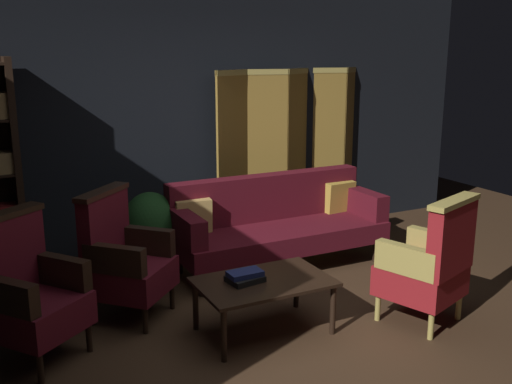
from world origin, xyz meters
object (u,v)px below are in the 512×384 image
object	(u,v)px
armchair_wing_left	(29,292)
potted_plant	(150,228)
book_navy_cloth	(245,274)
armchair_wing_right	(124,258)
book_black_cloth	(245,279)
armchair_gilt_accent	(429,264)
velvet_couch	(276,221)
folding_screen	(297,149)
coffee_table	(264,286)

from	to	relation	value
armchair_wing_left	potted_plant	world-z (taller)	armchair_wing_left
armchair_wing_left	book_navy_cloth	world-z (taller)	armchair_wing_left
armchair_wing_right	book_navy_cloth	world-z (taller)	armchair_wing_right
potted_plant	book_black_cloth	bearing A→B (deg)	-79.28
armchair_gilt_accent	potted_plant	distance (m)	2.55
velvet_couch	armchair_gilt_accent	xyz separation A→B (m)	(0.44, -1.68, 0.04)
folding_screen	coffee_table	world-z (taller)	folding_screen
armchair_wing_left	armchair_wing_right	distance (m)	0.84
armchair_wing_left	velvet_couch	bearing A→B (deg)	19.45
book_black_cloth	armchair_gilt_accent	bearing A→B (deg)	-19.66
book_navy_cloth	potted_plant	bearing A→B (deg)	100.72
armchair_wing_left	armchair_wing_right	xyz separation A→B (m)	(0.75, 0.36, 0.00)
armchair_gilt_accent	book_navy_cloth	size ratio (longest dim) A/B	4.06
folding_screen	coffee_table	bearing A→B (deg)	-125.99
folding_screen	potted_plant	size ratio (longest dim) A/B	2.61
folding_screen	book_navy_cloth	distance (m)	2.70
armchair_gilt_accent	book_black_cloth	xyz separation A→B (m)	(-1.36, 0.48, -0.05)
book_navy_cloth	armchair_wing_left	bearing A→B (deg)	166.64
book_navy_cloth	armchair_wing_right	bearing A→B (deg)	135.53
velvet_couch	armchair_wing_right	xyz separation A→B (m)	(-1.65, -0.49, 0.04)
folding_screen	velvet_couch	bearing A→B (deg)	-130.76
armchair_wing_right	book_black_cloth	size ratio (longest dim) A/B	4.08
armchair_wing_right	book_navy_cloth	distance (m)	1.02
coffee_table	armchair_wing_left	world-z (taller)	armchair_wing_left
armchair_wing_left	book_navy_cloth	distance (m)	1.52
folding_screen	velvet_couch	xyz separation A→B (m)	(-0.75, -0.87, -0.53)
potted_plant	book_black_cloth	xyz separation A→B (m)	(0.28, -1.47, -0.03)
book_navy_cloth	folding_screen	bearing A→B (deg)	51.10
potted_plant	book_black_cloth	distance (m)	1.50
coffee_table	armchair_wing_right	bearing A→B (deg)	138.90
velvet_couch	book_black_cloth	world-z (taller)	velvet_couch
coffee_table	armchair_wing_left	distance (m)	1.67
folding_screen	armchair_wing_left	xyz separation A→B (m)	(-3.15, -1.72, -0.50)
folding_screen	book_navy_cloth	bearing A→B (deg)	-128.90
velvet_couch	armchair_gilt_accent	size ratio (longest dim) A/B	2.04
folding_screen	armchair_wing_right	world-z (taller)	folding_screen
armchair_wing_left	potted_plant	xyz separation A→B (m)	(1.20, 1.12, -0.02)
potted_plant	book_navy_cloth	xyz separation A→B (m)	(0.28, -1.47, 0.01)
folding_screen	coffee_table	distance (m)	2.68
coffee_table	potted_plant	distance (m)	1.57
armchair_wing_right	potted_plant	size ratio (longest dim) A/B	1.28
velvet_couch	armchair_wing_right	distance (m)	1.72
folding_screen	armchair_wing_right	distance (m)	2.80
velvet_couch	folding_screen	bearing A→B (deg)	49.24
folding_screen	armchair_wing_left	world-z (taller)	folding_screen
velvet_couch	book_navy_cloth	xyz separation A→B (m)	(-0.92, -1.20, 0.03)
folding_screen	potted_plant	distance (m)	2.10
coffee_table	armchair_wing_right	world-z (taller)	armchair_wing_right
coffee_table	book_navy_cloth	xyz separation A→B (m)	(-0.14, 0.04, 0.11)
coffee_table	armchair_gilt_accent	size ratio (longest dim) A/B	0.96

